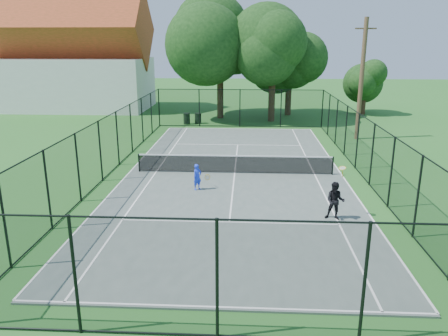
# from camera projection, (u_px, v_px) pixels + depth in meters

# --- Properties ---
(ground) EXTENTS (120.00, 120.00, 0.00)m
(ground) POSITION_uv_depth(u_px,v_px,m) (235.00, 174.00, 22.64)
(ground) COLOR #276623
(tennis_court) EXTENTS (11.00, 24.00, 0.06)m
(tennis_court) POSITION_uv_depth(u_px,v_px,m) (235.00, 174.00, 22.63)
(tennis_court) COLOR #4C5953
(tennis_court) RESTS_ON ground
(tennis_net) EXTENTS (10.08, 0.08, 0.95)m
(tennis_net) POSITION_uv_depth(u_px,v_px,m) (235.00, 163.00, 22.48)
(tennis_net) COLOR black
(tennis_net) RESTS_ON tennis_court
(fence) EXTENTS (13.10, 26.10, 3.00)m
(fence) POSITION_uv_depth(u_px,v_px,m) (235.00, 146.00, 22.22)
(fence) COLOR black
(fence) RESTS_ON ground
(tree_near_left) EXTENTS (7.17, 7.17, 9.35)m
(tree_near_left) POSITION_uv_depth(u_px,v_px,m) (220.00, 52.00, 37.61)
(tree_near_left) COLOR #332114
(tree_near_left) RESTS_ON ground
(tree_near_mid) EXTENTS (7.26, 7.26, 9.49)m
(tree_near_mid) POSITION_uv_depth(u_px,v_px,m) (273.00, 51.00, 36.01)
(tree_near_mid) COLOR #332114
(tree_near_mid) RESTS_ON ground
(tree_near_right) EXTENTS (5.94, 5.94, 8.19)m
(tree_near_right) POSITION_uv_depth(u_px,v_px,m) (290.00, 58.00, 39.31)
(tree_near_right) COLOR #332114
(tree_near_right) RESTS_ON ground
(tree_far_right) EXTENTS (3.76, 3.76, 4.97)m
(tree_far_right) POSITION_uv_depth(u_px,v_px,m) (365.00, 81.00, 40.33)
(tree_far_right) COLOR #332114
(tree_far_right) RESTS_ON ground
(building) EXTENTS (15.30, 8.15, 11.87)m
(building) POSITION_uv_depth(u_px,v_px,m) (71.00, 59.00, 43.24)
(building) COLOR silver
(building) RESTS_ON ground
(trash_bin_left) EXTENTS (0.58, 0.58, 0.94)m
(trash_bin_left) POSITION_uv_depth(u_px,v_px,m) (187.00, 118.00, 36.10)
(trash_bin_left) COLOR black
(trash_bin_left) RESTS_ON ground
(trash_bin_right) EXTENTS (0.58, 0.58, 0.88)m
(trash_bin_right) POSITION_uv_depth(u_px,v_px,m) (198.00, 118.00, 36.43)
(trash_bin_right) COLOR black
(trash_bin_right) RESTS_ON ground
(utility_pole) EXTENTS (1.40, 0.30, 8.17)m
(utility_pole) POSITION_uv_depth(u_px,v_px,m) (361.00, 79.00, 29.67)
(utility_pole) COLOR #4C3823
(utility_pole) RESTS_ON ground
(player_blue) EXTENTS (0.84, 0.51, 1.20)m
(player_blue) POSITION_uv_depth(u_px,v_px,m) (198.00, 177.00, 19.97)
(player_blue) COLOR #1C3BF1
(player_blue) RESTS_ON tennis_court
(player_black) EXTENTS (0.85, 0.91, 2.02)m
(player_black) POSITION_uv_depth(u_px,v_px,m) (335.00, 201.00, 16.57)
(player_black) COLOR black
(player_black) RESTS_ON tennis_court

